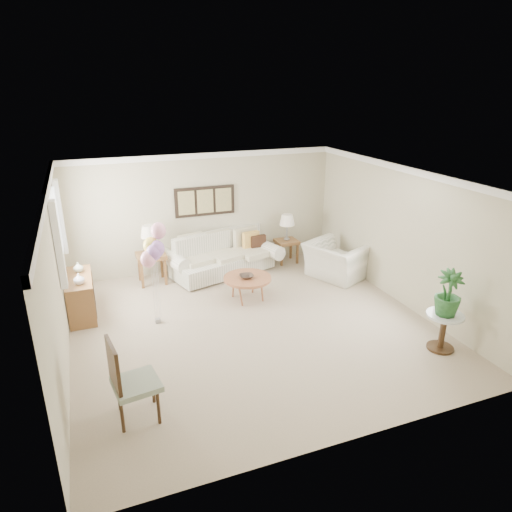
# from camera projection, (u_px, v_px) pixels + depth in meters

# --- Properties ---
(ground_plane) EXTENTS (6.00, 6.00, 0.00)m
(ground_plane) POSITION_uv_depth(u_px,v_px,m) (252.00, 325.00, 8.00)
(ground_plane) COLOR tan
(room_shell) EXTENTS (6.04, 6.04, 2.60)m
(room_shell) POSITION_uv_depth(u_px,v_px,m) (244.00, 236.00, 7.47)
(room_shell) COLOR #C1B999
(room_shell) RESTS_ON ground
(wall_art_triptych) EXTENTS (1.35, 0.06, 0.65)m
(wall_art_triptych) POSITION_uv_depth(u_px,v_px,m) (205.00, 201.00, 10.04)
(wall_art_triptych) COLOR black
(wall_art_triptych) RESTS_ON ground
(sofa) EXTENTS (2.69, 1.50, 0.91)m
(sofa) POSITION_uv_depth(u_px,v_px,m) (222.00, 258.00, 10.12)
(sofa) COLOR white
(sofa) RESTS_ON ground
(end_table_left) EXTENTS (0.60, 0.54, 0.65)m
(end_table_left) POSITION_uv_depth(u_px,v_px,m) (151.00, 259.00, 9.54)
(end_table_left) COLOR brown
(end_table_left) RESTS_ON ground
(end_table_right) EXTENTS (0.50, 0.46, 0.55)m
(end_table_right) POSITION_uv_depth(u_px,v_px,m) (287.00, 244.00, 10.70)
(end_table_right) COLOR brown
(end_table_right) RESTS_ON ground
(lamp_left) EXTENTS (0.35, 0.35, 0.62)m
(lamp_left) POSITION_uv_depth(u_px,v_px,m) (149.00, 232.00, 9.34)
(lamp_left) COLOR gray
(lamp_left) RESTS_ON end_table_left
(lamp_right) EXTENTS (0.35, 0.35, 0.62)m
(lamp_right) POSITION_uv_depth(u_px,v_px,m) (287.00, 221.00, 10.50)
(lamp_right) COLOR gray
(lamp_right) RESTS_ON end_table_right
(coffee_table) EXTENTS (0.93, 0.93, 0.47)m
(coffee_table) POSITION_uv_depth(u_px,v_px,m) (247.00, 279.00, 8.83)
(coffee_table) COLOR #9E573A
(coffee_table) RESTS_ON ground
(decor_bowl) EXTENTS (0.30, 0.30, 0.07)m
(decor_bowl) POSITION_uv_depth(u_px,v_px,m) (247.00, 276.00, 8.75)
(decor_bowl) COLOR #332720
(decor_bowl) RESTS_ON coffee_table
(armchair) EXTENTS (1.42, 1.50, 0.77)m
(armchair) POSITION_uv_depth(u_px,v_px,m) (336.00, 261.00, 9.88)
(armchair) COLOR white
(armchair) RESTS_ON ground
(side_table) EXTENTS (0.57, 0.57, 0.62)m
(side_table) POSITION_uv_depth(u_px,v_px,m) (444.00, 323.00, 7.13)
(side_table) COLOR silver
(side_table) RESTS_ON ground
(potted_plant) EXTENTS (0.52, 0.52, 0.73)m
(potted_plant) POSITION_uv_depth(u_px,v_px,m) (448.00, 293.00, 6.94)
(potted_plant) COLOR #1B441C
(potted_plant) RESTS_ON side_table
(accent_chair) EXTENTS (0.62, 0.62, 1.11)m
(accent_chair) POSITION_uv_depth(u_px,v_px,m) (129.00, 379.00, 5.58)
(accent_chair) COLOR gray
(accent_chair) RESTS_ON ground
(credenza) EXTENTS (0.46, 1.20, 0.74)m
(credenza) POSITION_uv_depth(u_px,v_px,m) (81.00, 296.00, 8.26)
(credenza) COLOR brown
(credenza) RESTS_ON ground
(vase_white) EXTENTS (0.19, 0.19, 0.19)m
(vase_white) POSITION_uv_depth(u_px,v_px,m) (79.00, 279.00, 7.82)
(vase_white) COLOR silver
(vase_white) RESTS_ON credenza
(vase_sage) EXTENTS (0.20, 0.20, 0.19)m
(vase_sage) POSITION_uv_depth(u_px,v_px,m) (78.00, 267.00, 8.33)
(vase_sage) COLOR #A3AF97
(vase_sage) RESTS_ON credenza
(balloon_cluster) EXTENTS (0.48, 0.39, 1.82)m
(balloon_cluster) POSITION_uv_depth(u_px,v_px,m) (154.00, 248.00, 7.59)
(balloon_cluster) COLOR gray
(balloon_cluster) RESTS_ON ground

